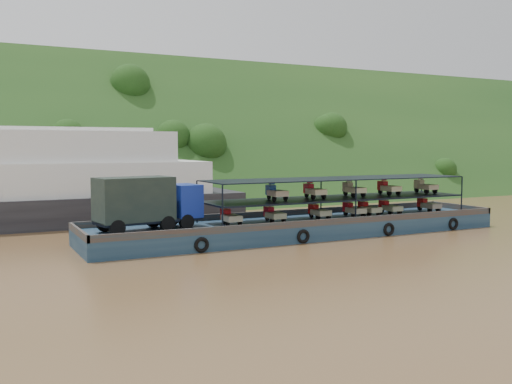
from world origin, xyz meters
name	(u,v)px	position (x,y,z in m)	size (l,w,h in m)	color
ground	(293,232)	(0.00, 0.00, 0.00)	(160.00, 160.00, 0.00)	brown
hillside	(163,197)	(0.00, 36.00, 0.00)	(140.00, 28.00, 28.00)	#173B15
cargo_barge	(285,221)	(-1.96, -1.96, 1.25)	(35.00, 7.18, 5.02)	#132942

